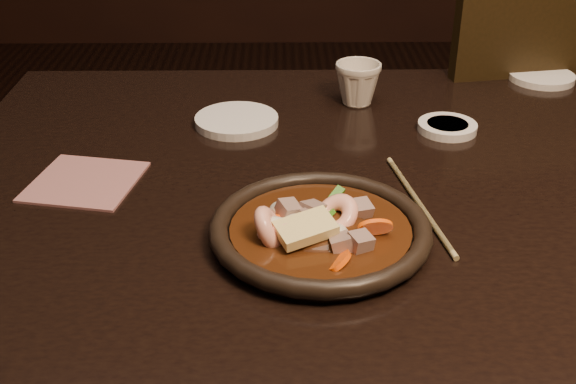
{
  "coord_description": "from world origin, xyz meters",
  "views": [
    {
      "loc": [
        -0.33,
        -0.84,
        1.21
      ],
      "look_at": [
        -0.32,
        -0.11,
        0.8
      ],
      "focal_mm": 45.0,
      "sensor_mm": 36.0,
      "label": 1
    }
  ],
  "objects_px": {
    "chair": "(510,156)",
    "tea_cup": "(358,82)",
    "plate": "(320,231)",
    "table": "(521,233)"
  },
  "relations": [
    {
      "from": "chair",
      "to": "plate",
      "type": "distance_m",
      "value": 0.86
    },
    {
      "from": "plate",
      "to": "tea_cup",
      "type": "height_order",
      "value": "tea_cup"
    },
    {
      "from": "chair",
      "to": "plate",
      "type": "xyz_separation_m",
      "value": [
        -0.45,
        -0.69,
        0.25
      ]
    },
    {
      "from": "chair",
      "to": "tea_cup",
      "type": "relative_size",
      "value": 12.51
    },
    {
      "from": "plate",
      "to": "tea_cup",
      "type": "relative_size",
      "value": 3.4
    },
    {
      "from": "tea_cup",
      "to": "chair",
      "type": "bearing_deg",
      "value": 36.54
    },
    {
      "from": "table",
      "to": "plate",
      "type": "relative_size",
      "value": 6.22
    },
    {
      "from": "table",
      "to": "plate",
      "type": "height_order",
      "value": "plate"
    },
    {
      "from": "plate",
      "to": "table",
      "type": "bearing_deg",
      "value": 24.86
    },
    {
      "from": "plate",
      "to": "chair",
      "type": "bearing_deg",
      "value": 56.75
    }
  ]
}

